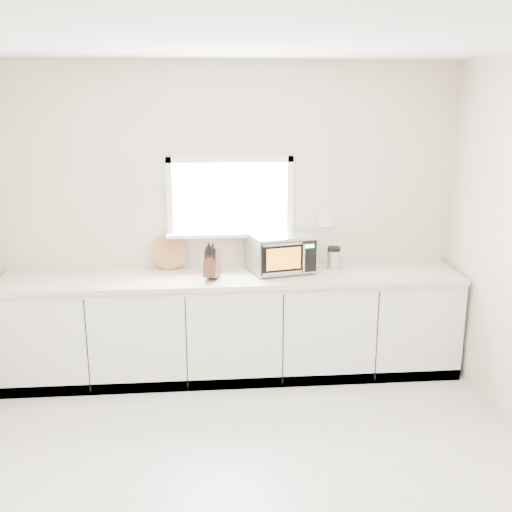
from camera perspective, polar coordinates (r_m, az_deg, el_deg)
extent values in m
plane|color=beige|center=(3.99, -0.76, -21.86)|extent=(4.00, 4.00, 0.00)
cube|color=beige|center=(5.30, -2.45, 3.55)|extent=(4.00, 0.02, 2.70)
cube|color=white|center=(5.25, -2.47, 5.66)|extent=(1.00, 0.02, 0.60)
cube|color=white|center=(5.25, -2.40, 2.10)|extent=(1.12, 0.16, 0.03)
cube|color=white|center=(5.19, -2.50, 9.17)|extent=(1.10, 0.04, 0.05)
cube|color=white|center=(5.30, -2.42, 2.16)|extent=(1.10, 0.04, 0.05)
cube|color=white|center=(5.24, -8.23, 5.50)|extent=(0.05, 0.04, 0.70)
cube|color=white|center=(5.29, 3.26, 5.71)|extent=(0.05, 0.04, 0.70)
cube|color=white|center=(5.40, 6.61, 3.35)|extent=(0.12, 0.01, 0.12)
cube|color=silver|center=(5.27, -2.19, -6.84)|extent=(3.92, 0.60, 0.88)
cube|color=beige|center=(5.11, -2.23, -2.08)|extent=(3.92, 0.64, 0.04)
cylinder|color=black|center=(5.02, 0.67, -2.05)|extent=(0.02, 0.02, 0.02)
cylinder|color=black|center=(5.30, -0.39, -1.13)|extent=(0.02, 0.02, 0.02)
cylinder|color=black|center=(5.17, 5.20, -1.61)|extent=(0.02, 0.02, 0.02)
cylinder|color=black|center=(5.44, 3.93, -0.74)|extent=(0.02, 0.02, 0.02)
cube|color=#B9BBC1|center=(5.19, 2.39, 0.35)|extent=(0.59, 0.50, 0.31)
cube|color=black|center=(5.01, 3.19, -0.20)|extent=(0.48, 0.12, 0.27)
cube|color=orange|center=(4.98, 2.66, -0.27)|extent=(0.30, 0.07, 0.18)
cylinder|color=silver|center=(5.03, 4.60, -0.16)|extent=(0.02, 0.02, 0.24)
cube|color=black|center=(5.07, 5.04, -0.05)|extent=(0.12, 0.03, 0.26)
cube|color=#19FF33|center=(5.04, 5.09, 0.95)|extent=(0.08, 0.02, 0.03)
cube|color=silver|center=(5.15, 2.40, 2.05)|extent=(0.59, 0.50, 0.01)
cube|color=#4B2A1B|center=(4.98, -4.18, -0.72)|extent=(0.16, 0.24, 0.27)
cube|color=black|center=(4.92, -4.72, 0.36)|extent=(0.03, 0.05, 0.10)
cube|color=black|center=(4.90, -4.37, 0.46)|extent=(0.03, 0.05, 0.10)
cube|color=black|center=(4.90, -4.01, 0.20)|extent=(0.03, 0.05, 0.10)
cube|color=black|center=(4.90, -4.55, 0.70)|extent=(0.03, 0.05, 0.10)
cube|color=black|center=(4.89, -4.13, 0.68)|extent=(0.03, 0.05, 0.10)
cylinder|color=#A67C40|center=(5.31, -8.29, 0.37)|extent=(0.31, 0.07, 0.31)
cylinder|color=#B9BBC1|center=(5.33, 7.39, -0.35)|extent=(0.14, 0.14, 0.16)
cylinder|color=black|center=(5.31, 7.43, 0.70)|extent=(0.13, 0.13, 0.04)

